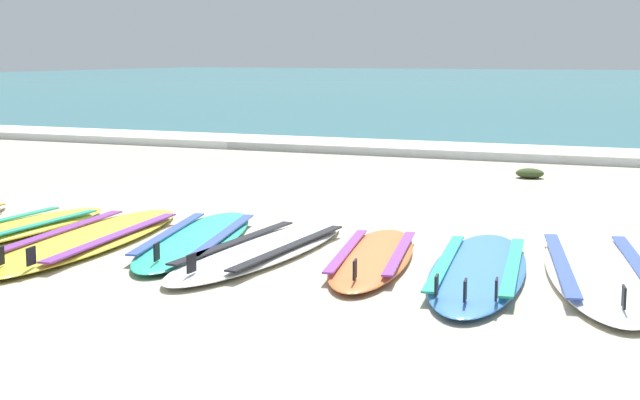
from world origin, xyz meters
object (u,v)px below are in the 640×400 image
at_px(surfboard_3, 86,239).
at_px(surfboard_6, 373,257).
at_px(surfboard_2, 13,229).
at_px(surfboard_5, 262,250).
at_px(surfboard_4, 196,239).
at_px(surfboard_7, 478,269).
at_px(surfboard_8, 599,270).

relative_size(surfboard_3, surfboard_6, 1.34).
distance_m(surfboard_2, surfboard_5, 2.03).
relative_size(surfboard_4, surfboard_7, 0.99).
bearing_deg(surfboard_4, surfboard_8, 2.02).
distance_m(surfboard_4, surfboard_7, 2.06).
xyz_separation_m(surfboard_2, surfboard_7, (3.48, 0.05, -0.00)).
xyz_separation_m(surfboard_3, surfboard_5, (1.30, 0.16, -0.00)).
xyz_separation_m(surfboard_4, surfboard_8, (2.73, 0.10, -0.00)).
height_order(surfboard_5, surfboard_7, same).
height_order(surfboard_3, surfboard_8, same).
bearing_deg(surfboard_6, surfboard_5, -174.31).
relative_size(surfboard_2, surfboard_8, 0.80).
bearing_deg(surfboard_4, surfboard_7, -4.60).
xyz_separation_m(surfboard_2, surfboard_8, (4.16, 0.31, -0.00)).
distance_m(surfboard_2, surfboard_4, 1.45).
bearing_deg(surfboard_8, surfboard_7, -158.83).
height_order(surfboard_3, surfboard_5, same).
relative_size(surfboard_6, surfboard_8, 0.76).
bearing_deg(surfboard_8, surfboard_3, -173.07).
bearing_deg(surfboard_4, surfboard_3, -155.52).
relative_size(surfboard_2, surfboard_3, 0.78).
bearing_deg(surfboard_5, surfboard_8, 6.81).
relative_size(surfboard_4, surfboard_5, 1.01).
xyz_separation_m(surfboard_2, surfboard_6, (2.78, 0.13, -0.00)).
bearing_deg(surfboard_5, surfboard_2, -178.49).
relative_size(surfboard_3, surfboard_8, 1.02).
xyz_separation_m(surfboard_5, surfboard_6, (0.75, 0.07, 0.00)).
bearing_deg(surfboard_2, surfboard_5, 1.51).
relative_size(surfboard_3, surfboard_7, 1.14).
xyz_separation_m(surfboard_3, surfboard_8, (3.43, 0.42, -0.00)).
height_order(surfboard_2, surfboard_6, same).
xyz_separation_m(surfboard_3, surfboard_6, (2.05, 0.24, -0.00)).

